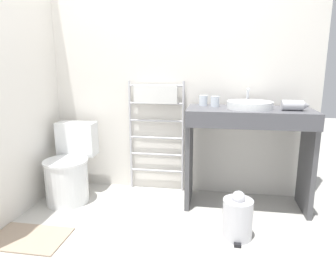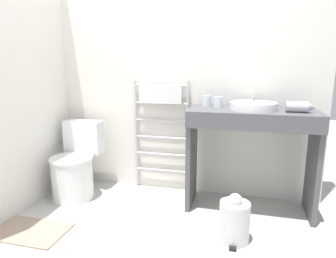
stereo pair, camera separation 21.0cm
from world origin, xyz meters
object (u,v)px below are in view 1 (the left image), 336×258
object	(u,v)px
hair_dryer	(294,105)
trash_bin	(237,217)
sink_basin	(250,105)
cup_near_wall	(203,101)
cup_near_edge	(215,101)
towel_radiator	(156,113)
toilet	(70,170)

from	to	relation	value
hair_dryer	trash_bin	bearing A→B (deg)	-132.15
sink_basin	trash_bin	world-z (taller)	sink_basin
cup_near_wall	hair_dryer	distance (m)	0.77
sink_basin	cup_near_edge	bearing A→B (deg)	165.54
cup_near_wall	sink_basin	bearing A→B (deg)	-16.25
towel_radiator	hair_dryer	bearing A→B (deg)	-12.66
towel_radiator	cup_near_edge	world-z (taller)	towel_radiator
hair_dryer	trash_bin	size ratio (longest dim) A/B	0.60
sink_basin	hair_dryer	world-z (taller)	hair_dryer
toilet	trash_bin	size ratio (longest dim) A/B	1.97
towel_radiator	cup_near_wall	bearing A→B (deg)	-12.08
toilet	towel_radiator	bearing A→B (deg)	24.03
towel_radiator	sink_basin	distance (m)	0.90
sink_basin	cup_near_edge	distance (m)	0.31
toilet	towel_radiator	world-z (taller)	towel_radiator
hair_dryer	trash_bin	xyz separation A→B (m)	(-0.45, -0.49, -0.78)
trash_bin	hair_dryer	bearing A→B (deg)	47.85
toilet	trash_bin	distance (m)	1.60
cup_near_wall	trash_bin	distance (m)	1.07
cup_near_edge	hair_dryer	size ratio (longest dim) A/B	0.42
sink_basin	trash_bin	size ratio (longest dim) A/B	1.06
cup_near_edge	trash_bin	xyz separation A→B (m)	(0.20, -0.62, -0.79)
cup_near_edge	sink_basin	bearing A→B (deg)	-14.46
sink_basin	hair_dryer	xyz separation A→B (m)	(0.35, -0.06, 0.01)
cup_near_wall	cup_near_edge	world-z (taller)	cup_near_wall
cup_near_wall	toilet	bearing A→B (deg)	-168.82
sink_basin	towel_radiator	bearing A→B (deg)	165.97
towel_radiator	cup_near_wall	size ratio (longest dim) A/B	11.72
cup_near_edge	trash_bin	bearing A→B (deg)	-72.65
towel_radiator	cup_near_edge	xyz separation A→B (m)	(0.57, -0.14, 0.14)
towel_radiator	cup_near_edge	bearing A→B (deg)	-13.81
cup_near_wall	hair_dryer	size ratio (longest dim) A/B	0.43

